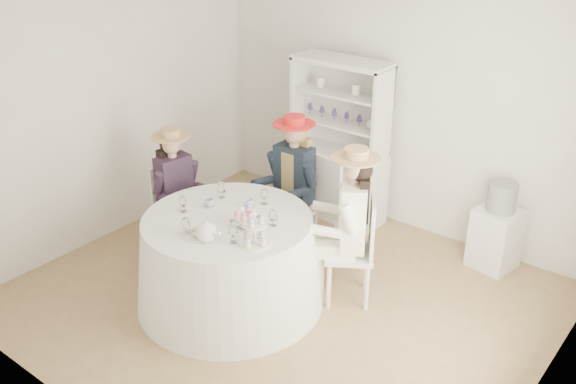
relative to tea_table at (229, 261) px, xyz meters
The scene contains 22 objects.
ground 0.63m from the tea_table, 42.60° to the left, with size 4.50×4.50×0.00m, color olive.
wall_back 2.52m from the tea_table, 81.60° to the left, with size 4.50×4.50×0.00m, color silver.
wall_front 1.95m from the tea_table, 78.55° to the right, with size 4.50×4.50×0.00m, color silver.
wall_left 2.14m from the tea_table, behind, with size 4.50×4.50×0.00m, color silver.
wall_right 2.77m from the tea_table, ahead, with size 4.50×4.50×0.00m, color silver.
tea_table is the anchor object (origin of this frame).
hutch 2.04m from the tea_table, 95.29° to the left, with size 1.13×0.54×1.83m.
side_table 2.64m from the tea_table, 51.46° to the left, with size 0.40×0.40×0.62m, color silver.
hatbox 2.66m from the tea_table, 51.46° to the left, with size 0.28×0.28×0.28m, color black.
guest_left 1.12m from the tea_table, 161.72° to the left, with size 0.52×0.50×1.34m.
guest_mid 1.14m from the tea_table, 95.79° to the left, with size 0.53×0.55×1.47m.
guest_right 1.14m from the tea_table, 40.78° to the left, with size 0.63×0.59×1.48m.
spare_chair 1.34m from the tea_table, 80.94° to the left, with size 0.51×0.51×1.08m.
teacup_a 0.54m from the tea_table, 167.05° to the left, with size 0.09×0.09×0.07m, color white.
teacup_b 0.54m from the tea_table, 87.14° to the left, with size 0.08×0.08×0.07m, color white.
teacup_c 0.54m from the tea_table, 17.30° to the left, with size 0.08×0.08×0.06m, color white.
flower_bowl 0.51m from the tea_table, ahead, with size 0.20×0.20×0.05m, color white.
flower_arrangement 0.55m from the tea_table, ahead, with size 0.16×0.17×0.06m.
table_teapot 0.65m from the tea_table, 70.68° to the right, with size 0.24×0.17×0.18m.
sandwich_plate 0.57m from the tea_table, 89.48° to the right, with size 0.27×0.27×0.06m.
cupcake_stand 0.72m from the tea_table, 20.82° to the right, with size 0.26×0.26×0.24m.
stemware_set 0.50m from the tea_table, 90.00° to the left, with size 0.87×0.90×0.15m.
Camera 1 is at (3.08, -3.83, 3.44)m, focal length 40.00 mm.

